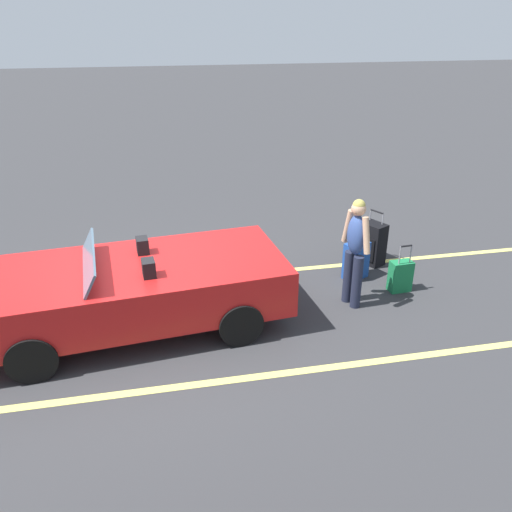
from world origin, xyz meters
The scene contains 8 objects.
ground_plane centered at (0.00, 0.00, 0.00)m, with size 80.00×80.00×0.00m, color #333335.
lot_line_near centered at (0.00, -1.26, 0.00)m, with size 18.00×0.12×0.01m, color #EAE066.
lot_line_mid centered at (0.00, 1.44, 0.00)m, with size 18.00×0.12×0.01m, color #EAE066.
convertible_car centered at (0.21, 0.02, 0.59)m, with size 4.29×2.17×1.24m.
suitcase_large_black centered at (-3.99, -1.28, 0.37)m, with size 0.47×0.56×0.94m.
suitcase_medium_bright centered at (-3.53, -0.79, 0.31)m, with size 0.47×0.39×0.62m.
suitcase_small_carryon centered at (-4.05, -0.24, 0.25)m, with size 0.35×0.24×0.80m.
traveler_person centered at (-3.15, 0.00, 0.93)m, with size 0.31×0.60×1.65m.
Camera 1 is at (-0.41, 6.36, 3.97)m, focal length 36.33 mm.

